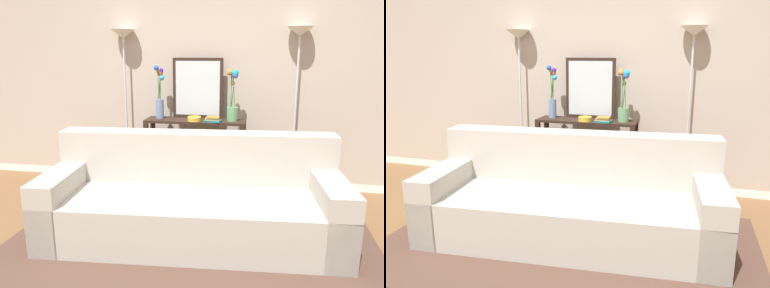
# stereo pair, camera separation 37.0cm
# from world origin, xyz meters

# --- Properties ---
(ground_plane) EXTENTS (16.00, 16.00, 0.02)m
(ground_plane) POSITION_xyz_m (0.00, 0.00, -0.01)
(ground_plane) COLOR brown
(back_wall) EXTENTS (12.00, 0.15, 2.67)m
(back_wall) POSITION_xyz_m (0.00, 2.26, 1.34)
(back_wall) COLOR white
(back_wall) RESTS_ON ground
(area_rug) EXTENTS (3.11, 1.88, 0.01)m
(area_rug) POSITION_xyz_m (0.21, 0.63, 0.01)
(area_rug) COLOR #51382D
(area_rug) RESTS_ON ground
(couch) EXTENTS (2.56, 1.15, 0.88)m
(couch) POSITION_xyz_m (0.20, 0.79, 0.31)
(couch) COLOR #ADA89E
(couch) RESTS_ON ground
(console_table) EXTENTS (1.13, 0.32, 0.84)m
(console_table) POSITION_xyz_m (0.02, 1.93, 0.56)
(console_table) COLOR black
(console_table) RESTS_ON ground
(floor_lamp_left) EXTENTS (0.28, 0.28, 1.84)m
(floor_lamp_left) POSITION_xyz_m (-0.85, 2.07, 1.44)
(floor_lamp_left) COLOR silver
(floor_lamp_left) RESTS_ON ground
(floor_lamp_right) EXTENTS (0.28, 0.28, 1.85)m
(floor_lamp_right) POSITION_xyz_m (1.12, 2.07, 1.45)
(floor_lamp_right) COLOR silver
(floor_lamp_right) RESTS_ON ground
(wall_mirror) EXTENTS (0.58, 0.02, 0.68)m
(wall_mirror) POSITION_xyz_m (0.02, 2.06, 1.18)
(wall_mirror) COLOR black
(wall_mirror) RESTS_ON console_table
(vase_tall_flowers) EXTENTS (0.11, 0.11, 0.60)m
(vase_tall_flowers) POSITION_xyz_m (-0.40, 1.96, 1.10)
(vase_tall_flowers) COLOR #6B84AD
(vase_tall_flowers) RESTS_ON console_table
(vase_short_flowers) EXTENTS (0.13, 0.13, 0.58)m
(vase_short_flowers) POSITION_xyz_m (0.44, 1.92, 1.08)
(vase_short_flowers) COLOR #669E6B
(vase_short_flowers) RESTS_ON console_table
(fruit_bowl) EXTENTS (0.15, 0.15, 0.05)m
(fruit_bowl) POSITION_xyz_m (0.03, 1.84, 0.86)
(fruit_bowl) COLOR gold
(fruit_bowl) RESTS_ON console_table
(book_stack) EXTENTS (0.19, 0.15, 0.06)m
(book_stack) POSITION_xyz_m (0.23, 1.83, 0.87)
(book_stack) COLOR #1E7075
(book_stack) RESTS_ON console_table
(book_row_under_console) EXTENTS (0.37, 0.18, 0.13)m
(book_row_under_console) POSITION_xyz_m (-0.25, 1.93, 0.06)
(book_row_under_console) COLOR navy
(book_row_under_console) RESTS_ON ground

